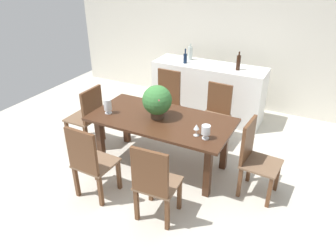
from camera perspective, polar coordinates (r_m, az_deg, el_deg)
ground_plane at (r=4.50m, az=-1.59°, el=-7.37°), size 7.04×7.04×0.00m
back_wall at (r=6.20m, az=10.18°, el=15.62°), size 6.40×0.10×2.60m
dining_table at (r=4.22m, az=-1.19°, el=0.12°), size 1.87×0.93×0.73m
chair_foot_end at (r=3.94m, az=15.08°, el=-5.09°), size 0.46×0.46×0.95m
chair_near_right at (r=3.40m, az=-2.50°, el=-9.84°), size 0.46×0.45×0.96m
chair_far_right at (r=4.93m, az=8.53°, el=2.55°), size 0.44×0.47×0.92m
chair_head_end at (r=4.92m, az=-14.03°, el=2.09°), size 0.44×0.47×0.93m
chair_near_left at (r=3.81m, az=-13.80°, el=-5.98°), size 0.45×0.44×0.97m
chair_far_left at (r=5.21m, az=-0.25°, el=4.84°), size 0.43×0.41×1.01m
flower_centerpiece at (r=4.10m, az=-1.95°, el=4.50°), size 0.38×0.38×0.44m
crystal_vase_left at (r=3.70m, az=6.76°, el=-0.80°), size 0.10×0.10×0.17m
crystal_vase_center_near at (r=4.34m, az=-10.69°, el=3.66°), size 0.11×0.11×0.20m
wine_glass at (r=3.75m, az=5.09°, el=-0.25°), size 0.07×0.07×0.15m
kitchen_counter at (r=5.74m, az=7.11°, el=6.20°), size 1.94×0.59×0.96m
wine_bottle_green at (r=5.61m, az=3.08°, el=11.99°), size 0.06×0.06×0.25m
wine_bottle_dark at (r=5.79m, az=3.99°, el=12.80°), size 0.08×0.08×0.28m
wine_bottle_clear at (r=5.36m, az=12.42°, el=10.99°), size 0.07×0.07×0.30m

